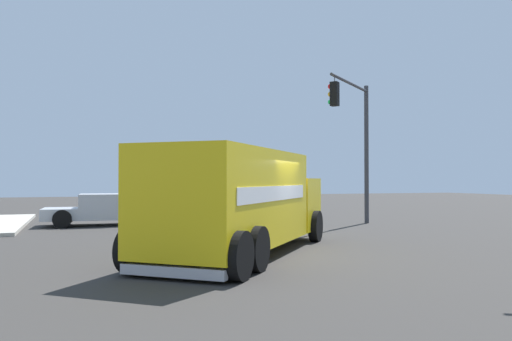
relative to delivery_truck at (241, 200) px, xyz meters
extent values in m
plane|color=#33302D|center=(-0.11, -0.67, -1.45)|extent=(100.00, 100.00, 0.00)
cube|color=yellow|center=(-0.56, 0.47, 0.10)|extent=(6.29, 5.81, 2.40)
cube|color=yellow|center=(2.66, -2.23, -0.25)|extent=(3.00, 3.06, 1.70)
cube|color=black|center=(3.32, -2.77, 0.09)|extent=(1.35, 1.60, 0.88)
cube|color=#B2B2B7|center=(-2.86, 2.39, -1.26)|extent=(1.63, 1.90, 0.21)
cube|color=white|center=(0.22, 1.39, 0.22)|extent=(4.00, 3.35, 0.36)
cube|color=white|center=(-1.33, -0.46, 0.22)|extent=(4.00, 3.35, 0.36)
cylinder|color=black|center=(3.42, -1.24, -0.95)|extent=(0.95, 0.86, 1.00)
cylinder|color=black|center=(1.83, -3.14, -0.95)|extent=(0.95, 0.86, 1.00)
cylinder|color=black|center=(-0.91, 2.38, -0.95)|extent=(0.95, 0.86, 1.00)
cylinder|color=black|center=(-2.50, 0.47, -0.95)|extent=(0.95, 0.86, 1.00)
cylinder|color=black|center=(-1.72, 3.05, -0.95)|extent=(0.95, 0.86, 1.00)
cylinder|color=black|center=(-3.31, 1.15, -0.95)|extent=(0.95, 0.86, 1.00)
cylinder|color=#38383D|center=(7.14, -8.49, 1.73)|extent=(0.20, 0.20, 6.36)
cylinder|color=#38383D|center=(5.76, -6.81, 4.67)|extent=(2.86, 3.43, 0.12)
cylinder|color=#38383D|center=(4.60, -5.41, 4.54)|extent=(0.03, 0.03, 0.25)
cube|color=black|center=(4.60, -5.41, 3.94)|extent=(0.42, 0.42, 0.95)
sphere|color=red|center=(4.74, -5.29, 4.26)|extent=(0.20, 0.20, 0.20)
sphere|color=#EFA314|center=(4.74, -5.29, 3.95)|extent=(0.20, 0.20, 0.20)
sphere|color=#19CC4C|center=(4.74, -5.29, 3.64)|extent=(0.20, 0.20, 0.20)
cube|color=#B7BABF|center=(10.35, 4.75, -0.92)|extent=(2.04, 1.62, 0.50)
cube|color=#B7BABF|center=(10.25, 3.15, -0.62)|extent=(2.05, 1.82, 1.10)
cube|color=black|center=(10.25, 3.15, -0.33)|extent=(1.88, 1.54, 0.48)
cube|color=#B7BABF|center=(10.13, 1.31, -0.89)|extent=(2.07, 2.12, 0.55)
cylinder|color=black|center=(9.34, 4.68, -1.07)|extent=(0.29, 0.77, 0.76)
cylinder|color=black|center=(11.35, 4.55, -1.07)|extent=(0.29, 0.77, 0.76)
cylinder|color=black|center=(9.12, 1.25, -1.07)|extent=(0.29, 0.77, 0.76)
cylinder|color=black|center=(11.13, 1.13, -1.07)|extent=(0.29, 0.77, 0.76)
camera|label=1|loc=(-12.64, 4.22, 0.55)|focal=34.85mm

